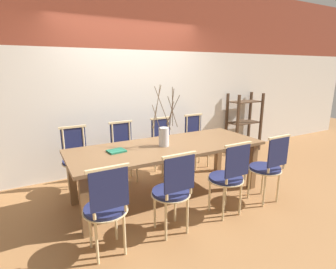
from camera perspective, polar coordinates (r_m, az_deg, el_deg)
The scene contains 14 objects.
ground_plane at distance 3.77m, azimuth 0.00°, elevation -13.02°, with size 16.00×16.00×0.00m, color olive.
wall_rear at distance 4.55m, azimuth -8.17°, elevation 12.48°, with size 12.00×0.06×3.20m.
dining_table at distance 3.53m, azimuth 0.00°, elevation -3.71°, with size 2.60×0.98×0.73m.
chair_near_leftend at distance 2.54m, azimuth -13.22°, elevation -14.83°, with size 0.42×0.42×0.93m.
chair_near_left at distance 2.77m, azimuth 1.11°, elevation -11.79°, with size 0.42×0.42×0.93m.
chair_near_center at distance 3.18m, azimuth 13.09°, elevation -8.62°, with size 0.42×0.42×0.93m.
chair_near_right at distance 3.64m, azimuth 21.00°, elevation -6.29°, with size 0.42×0.42×0.93m.
chair_far_leftend at distance 3.96m, azimuth -19.30°, elevation -4.51°, with size 0.42×0.42×0.93m.
chair_far_left at distance 4.12m, azimuth -9.50°, elevation -3.15°, with size 0.42×0.42×0.93m.
chair_far_center at distance 4.38m, azimuth -0.85°, elevation -1.88°, with size 0.42×0.42×0.93m.
chair_far_right at distance 4.72m, azimuth 6.26°, elevation -0.79°, with size 0.42×0.42×0.93m.
vase_centerpiece at distance 3.44m, azimuth -0.88°, elevation -0.15°, with size 0.34×0.35×0.80m.
book_stack at distance 3.30m, azimuth -11.16°, elevation -3.53°, with size 0.23×0.19×0.02m.
shelving_rack at distance 5.79m, azimuth 16.17°, elevation 2.50°, with size 0.71×0.37×1.22m.
Camera 1 is at (-1.61, -2.94, 1.73)m, focal length 28.00 mm.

